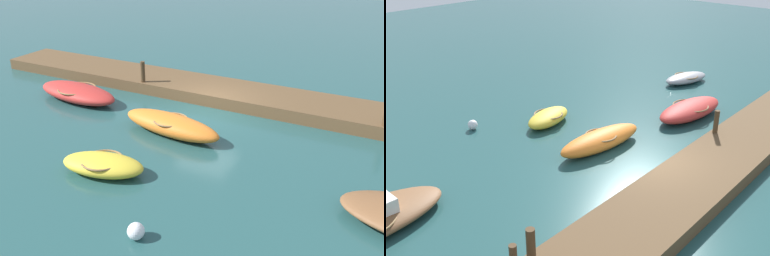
% 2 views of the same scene
% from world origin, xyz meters
% --- Properties ---
extents(ground_plane, '(84.00, 84.00, 0.00)m').
position_xyz_m(ground_plane, '(0.00, 0.00, 0.00)').
color(ground_plane, '#234C4C').
extents(dock_platform, '(26.38, 2.87, 0.57)m').
position_xyz_m(dock_platform, '(0.00, -1.92, 0.28)').
color(dock_platform, brown).
rests_on(dock_platform, ground_plane).
extents(rowboat_orange, '(4.59, 1.88, 0.83)m').
position_xyz_m(rowboat_orange, '(0.32, 2.81, 0.42)').
color(rowboat_orange, orange).
rests_on(rowboat_orange, ground_plane).
extents(dinghy_yellow, '(3.09, 1.92, 0.66)m').
position_xyz_m(dinghy_yellow, '(0.80, 6.47, 0.34)').
color(dinghy_yellow, gold).
rests_on(dinghy_yellow, ground_plane).
extents(rowboat_grey, '(3.43, 2.08, 0.58)m').
position_xyz_m(rowboat_grey, '(11.02, 4.55, 0.30)').
color(rowboat_grey, '#939399').
rests_on(rowboat_grey, ground_plane).
extents(motorboat_red, '(4.67, 2.16, 0.78)m').
position_xyz_m(motorboat_red, '(6.17, 1.65, 0.40)').
color(motorboat_red, '#B72D28').
rests_on(motorboat_red, ground_plane).
extents(mooring_post_mid_west, '(0.26, 0.26, 0.99)m').
position_xyz_m(mooring_post_mid_west, '(-7.23, -0.73, 1.06)').
color(mooring_post_mid_west, '#47331E').
rests_on(mooring_post_mid_west, dock_platform).
extents(mooring_post_mid_east, '(0.22, 0.22, 1.04)m').
position_xyz_m(mooring_post_mid_east, '(3.98, -0.73, 1.09)').
color(mooring_post_mid_east, '#47331E').
rests_on(mooring_post_mid_east, dock_platform).
extents(marker_buoy, '(0.47, 0.47, 0.47)m').
position_xyz_m(marker_buoy, '(-2.07, 8.71, 0.24)').
color(marker_buoy, silver).
rests_on(marker_buoy, ground_plane).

